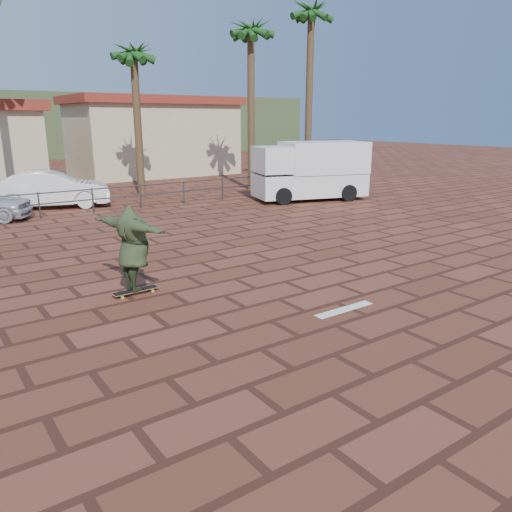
{
  "coord_description": "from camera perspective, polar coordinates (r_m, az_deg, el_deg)",
  "views": [
    {
      "loc": [
        -6.01,
        -7.69,
        3.62
      ],
      "look_at": [
        -0.11,
        0.67,
        0.8
      ],
      "focal_mm": 35.0,
      "sensor_mm": 36.0,
      "label": 1
    }
  ],
  "objects": [
    {
      "name": "ground",
      "position": [
        10.41,
        2.64,
        -4.96
      ],
      "size": [
        120.0,
        120.0,
        0.0
      ],
      "primitive_type": "plane",
      "color": "brown",
      "rests_on": "ground"
    },
    {
      "name": "paint_stripe",
      "position": [
        10.01,
        10.07,
        -6.03
      ],
      "size": [
        1.4,
        0.22,
        0.01
      ],
      "primitive_type": "cube",
      "color": "white",
      "rests_on": "ground"
    },
    {
      "name": "guardrail",
      "position": [
        20.79,
        -18.19,
        6.52
      ],
      "size": [
        24.06,
        0.06,
        1.0
      ],
      "color": "#47494F",
      "rests_on": "ground"
    },
    {
      "name": "palm_center",
      "position": [
        25.21,
        -13.81,
        21.24
      ],
      "size": [
        2.4,
        2.4,
        7.75
      ],
      "color": "brown",
      "rests_on": "ground"
    },
    {
      "name": "palm_right",
      "position": [
        26.67,
        -0.59,
        23.95
      ],
      "size": [
        2.4,
        2.4,
        9.05
      ],
      "color": "brown",
      "rests_on": "ground"
    },
    {
      "name": "palm_far_right",
      "position": [
        27.86,
        6.33,
        25.44
      ],
      "size": [
        2.4,
        2.4,
        10.05
      ],
      "color": "brown",
      "rests_on": "ground"
    },
    {
      "name": "building_east",
      "position": [
        34.66,
        -11.7,
        13.32
      ],
      "size": [
        10.6,
        6.6,
        5.0
      ],
      "color": "beige",
      "rests_on": "ground"
    },
    {
      "name": "longboard",
      "position": [
        10.96,
        -13.58,
        -3.89
      ],
      "size": [
        1.01,
        0.26,
        0.1
      ],
      "rotation": [
        0.0,
        0.0,
        0.04
      ],
      "color": "olive",
      "rests_on": "ground"
    },
    {
      "name": "skateboarder",
      "position": [
        10.69,
        -13.89,
        0.84
      ],
      "size": [
        1.16,
        2.33,
        1.83
      ],
      "primitive_type": "imported",
      "rotation": [
        0.0,
        0.0,
        1.82
      ],
      "color": "#2E3B20",
      "rests_on": "longboard"
    },
    {
      "name": "campervan",
      "position": [
        23.27,
        6.28,
        9.79
      ],
      "size": [
        5.44,
        3.47,
        2.62
      ],
      "rotation": [
        0.0,
        0.0,
        -0.29
      ],
      "color": "white",
      "rests_on": "ground"
    },
    {
      "name": "car_white",
      "position": [
        22.71,
        -22.38,
        7.06
      ],
      "size": [
        4.96,
        2.98,
        1.54
      ],
      "primitive_type": "imported",
      "rotation": [
        0.0,
        0.0,
        1.26
      ],
      "color": "white",
      "rests_on": "ground"
    },
    {
      "name": "street_sign",
      "position": [
        22.41,
        2.39,
        10.35
      ],
      "size": [
        0.47,
        0.18,
        2.36
      ],
      "rotation": [
        0.0,
        0.0,
        -0.29
      ],
      "color": "gray",
      "rests_on": "ground"
    }
  ]
}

